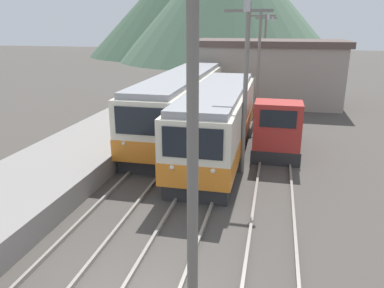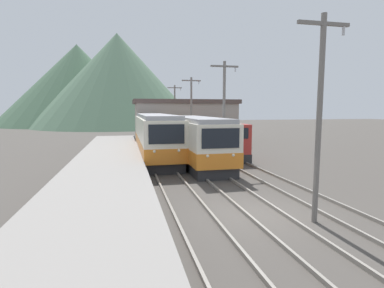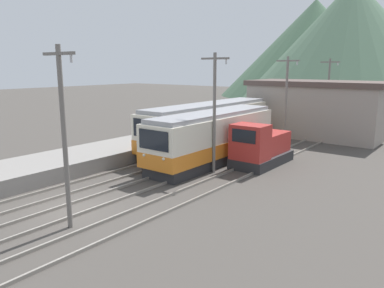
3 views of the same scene
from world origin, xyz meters
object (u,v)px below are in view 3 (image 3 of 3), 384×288
at_px(commuter_train_center, 213,139).
at_px(catenary_mast_near, 64,132).
at_px(commuter_train_left, 209,128).
at_px(shunting_locomotive, 260,148).
at_px(catenary_mast_far, 286,98).
at_px(catenary_mast_distant, 328,92).
at_px(catenary_mast_mid, 214,109).

height_order(commuter_train_center, catenary_mast_near, catenary_mast_near).
xyz_separation_m(commuter_train_left, shunting_locomotive, (5.80, -2.11, -0.53)).
bearing_deg(shunting_locomotive, commuter_train_center, -156.71).
height_order(catenary_mast_near, catenary_mast_far, same).
bearing_deg(commuter_train_center, catenary_mast_far, 79.94).
bearing_deg(catenary_mast_far, commuter_train_left, -130.21).
xyz_separation_m(commuter_train_center, catenary_mast_near, (1.51, -12.72, 2.39)).
distance_m(commuter_train_left, commuter_train_center, 4.40).
distance_m(shunting_locomotive, catenary_mast_far, 7.89).
bearing_deg(catenary_mast_distant, catenary_mast_far, -90.00).
xyz_separation_m(commuter_train_center, catenary_mast_distant, (1.51, 19.10, 2.39)).
height_order(commuter_train_left, catenary_mast_distant, catenary_mast_distant).
bearing_deg(shunting_locomotive, commuter_train_left, 160.05).
bearing_deg(catenary_mast_distant, catenary_mast_near, -90.00).
bearing_deg(commuter_train_left, commuter_train_center, -50.50).
xyz_separation_m(catenary_mast_near, catenary_mast_mid, (0.00, 10.61, 0.00)).
bearing_deg(catenary_mast_mid, shunting_locomotive, 66.33).
height_order(shunting_locomotive, catenary_mast_mid, catenary_mast_mid).
distance_m(catenary_mast_near, catenary_mast_distant, 31.82).
relative_size(catenary_mast_near, catenary_mast_far, 1.00).
xyz_separation_m(shunting_locomotive, catenary_mast_distant, (-1.49, 17.81, 2.85)).
xyz_separation_m(commuter_train_left, catenary_mast_distant, (4.31, 15.70, 2.32)).
distance_m(shunting_locomotive, catenary_mast_distant, 18.10).
relative_size(commuter_train_center, shunting_locomotive, 2.33).
relative_size(catenary_mast_mid, catenary_mast_distant, 1.00).
bearing_deg(commuter_train_center, catenary_mast_mid, -54.52).
height_order(commuter_train_center, shunting_locomotive, commuter_train_center).
height_order(commuter_train_left, shunting_locomotive, commuter_train_left).
bearing_deg(catenary_mast_near, catenary_mast_far, 90.00).
height_order(commuter_train_center, catenary_mast_distant, catenary_mast_distant).
bearing_deg(catenary_mast_distant, commuter_train_left, -105.34).
distance_m(commuter_train_left, shunting_locomotive, 6.19).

